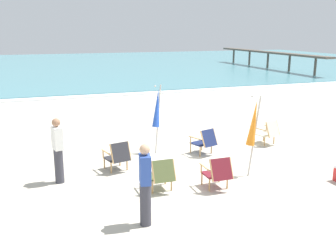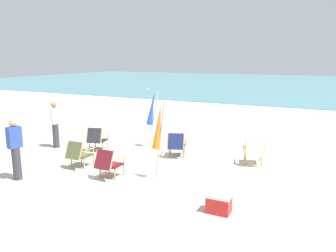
# 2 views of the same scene
# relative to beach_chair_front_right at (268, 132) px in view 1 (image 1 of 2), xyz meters

# --- Properties ---
(ground_plane) EXTENTS (80.00, 80.00, 0.00)m
(ground_plane) POSITION_rel_beach_chair_front_right_xyz_m (-3.18, -1.57, -0.43)
(ground_plane) COLOR beige
(sea) EXTENTS (80.00, 40.00, 0.10)m
(sea) POSITION_rel_beach_chair_front_right_xyz_m (-3.18, 31.95, -0.38)
(sea) COLOR teal
(sea) RESTS_ON ground
(surf_band) EXTENTS (80.00, 1.10, 0.06)m
(surf_band) POSITION_rel_beach_chair_front_right_xyz_m (-3.18, 11.65, -0.40)
(surf_band) COLOR white
(surf_band) RESTS_ON ground
(beach_chair_front_right) EXTENTS (0.75, 0.82, 0.82)m
(beach_chair_front_right) POSITION_rel_beach_chair_front_right_xyz_m (0.00, 0.00, 0.00)
(beach_chair_front_right) COLOR beige
(beach_chair_front_right) RESTS_ON ground
(beach_chair_front_left) EXTENTS (0.60, 0.71, 0.80)m
(beach_chair_front_left) POSITION_rel_beach_chair_front_right_xyz_m (-4.53, -2.47, -0.00)
(beach_chair_front_left) COLOR #515B33
(beach_chair_front_left) RESTS_ON ground
(beach_chair_back_right) EXTENTS (0.77, 0.85, 0.81)m
(beach_chair_back_right) POSITION_rel_beach_chair_front_right_xyz_m (-2.41, -0.28, -0.00)
(beach_chair_back_right) COLOR #19234C
(beach_chair_back_right) RESTS_ON ground
(beach_chair_back_left) EXTENTS (0.60, 0.71, 0.81)m
(beach_chair_back_left) POSITION_rel_beach_chair_front_right_xyz_m (-3.24, -2.80, -0.00)
(beach_chair_back_left) COLOR maroon
(beach_chair_back_left) RESTS_ON ground
(beach_chair_mid_center) EXTENTS (0.72, 0.79, 0.82)m
(beach_chair_mid_center) POSITION_rel_beach_chair_front_right_xyz_m (-5.19, -0.80, 0.00)
(beach_chair_mid_center) COLOR #28282D
(beach_chair_mid_center) RESTS_ON ground
(umbrella_furled_orange) EXTENTS (0.38, 0.24, 2.11)m
(umbrella_furled_orange) POSITION_rel_beach_chair_front_right_xyz_m (-2.01, -2.28, 0.95)
(umbrella_furled_orange) COLOR #B7B2A8
(umbrella_furled_orange) RESTS_ON ground
(umbrella_furled_blue) EXTENTS (0.45, 0.45, 2.10)m
(umbrella_furled_blue) POSITION_rel_beach_chair_front_right_xyz_m (-3.68, 0.43, 0.94)
(umbrella_furled_blue) COLOR #B7B2A8
(umbrella_furled_blue) RESTS_ON ground
(person_near_chairs) EXTENTS (0.25, 0.37, 1.63)m
(person_near_chairs) POSITION_rel_beach_chair_front_right_xyz_m (-5.34, -3.93, 0.41)
(person_near_chairs) COLOR #383842
(person_near_chairs) RESTS_ON ground
(person_by_waterline) EXTENTS (0.27, 0.37, 1.63)m
(person_by_waterline) POSITION_rel_beach_chair_front_right_xyz_m (-6.73, -1.13, 0.41)
(person_by_waterline) COLOR #383842
(person_by_waterline) RESTS_ON ground
(pier_distant) EXTENTS (0.90, 16.68, 1.68)m
(pier_distant) POSITION_rel_beach_chair_front_right_xyz_m (14.33, 21.80, 1.08)
(pier_distant) COLOR brown
(pier_distant) RESTS_ON ground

